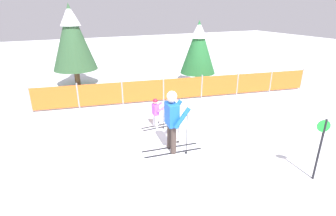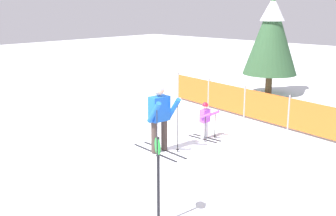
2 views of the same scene
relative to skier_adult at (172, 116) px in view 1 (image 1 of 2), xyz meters
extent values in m
plane|color=white|center=(0.04, -0.17, -1.03)|extent=(60.00, 60.00, 0.00)
cube|color=black|center=(0.00, 0.16, -1.02)|extent=(1.64, 0.24, 0.02)
cube|color=black|center=(-0.04, -0.15, -1.02)|extent=(1.64, 0.24, 0.02)
cylinder|color=#3F332D|center=(0.00, 0.16, -0.62)|extent=(0.16, 0.16, 0.78)
cylinder|color=#3F332D|center=(-0.04, -0.15, -0.62)|extent=(0.16, 0.16, 0.78)
cube|color=blue|center=(-0.02, 0.00, 0.07)|extent=(0.33, 0.51, 0.60)
cylinder|color=blue|center=(0.20, 0.28, 0.06)|extent=(0.47, 0.17, 0.57)
cylinder|color=blue|center=(0.13, -0.32, 0.06)|extent=(0.47, 0.17, 0.57)
sphere|color=#D8AD8C|center=(-0.02, 0.00, 0.52)|extent=(0.26, 0.26, 0.26)
sphere|color=silver|center=(-0.02, 0.00, 0.57)|extent=(0.27, 0.27, 0.27)
cylinder|color=black|center=(0.33, 0.29, -0.43)|extent=(0.02, 0.02, 1.21)
cylinder|color=black|center=(0.33, 0.29, -0.97)|extent=(0.07, 0.07, 0.01)
cylinder|color=black|center=(0.25, -0.35, -0.43)|extent=(0.02, 0.02, 1.21)
cylinder|color=black|center=(0.25, -0.35, -0.97)|extent=(0.07, 0.07, 0.01)
cube|color=black|center=(0.15, 1.68, -1.02)|extent=(0.95, 0.05, 0.02)
cube|color=black|center=(0.15, 1.50, -1.02)|extent=(0.95, 0.05, 0.02)
cylinder|color=silver|center=(0.15, 1.68, -0.79)|extent=(0.09, 0.09, 0.45)
cylinder|color=silver|center=(0.15, 1.50, -0.79)|extent=(0.09, 0.09, 0.45)
cube|color=#B24CD8|center=(0.15, 1.59, -0.39)|extent=(0.16, 0.28, 0.35)
cylinder|color=#B24CD8|center=(0.30, 1.76, -0.33)|extent=(0.35, 0.07, 0.23)
cylinder|color=#B24CD8|center=(0.31, 1.41, -0.33)|extent=(0.35, 0.07, 0.23)
sphere|color=#D8AD8C|center=(0.15, 1.59, -0.13)|extent=(0.15, 0.15, 0.15)
sphere|color=red|center=(0.15, 1.59, -0.10)|extent=(0.16, 0.16, 0.16)
cylinder|color=black|center=(0.32, 1.81, -0.68)|extent=(0.02, 0.02, 0.70)
cylinder|color=black|center=(0.32, 1.81, -0.97)|extent=(0.07, 0.07, 0.01)
cylinder|color=black|center=(0.33, 1.37, -0.68)|extent=(0.02, 0.02, 0.70)
cylinder|color=black|center=(0.33, 1.37, -0.97)|extent=(0.07, 0.07, 0.01)
cylinder|color=gray|center=(-3.62, 4.74, -0.51)|extent=(0.06, 0.06, 1.04)
cylinder|color=gray|center=(-1.93, 4.44, -0.51)|extent=(0.06, 0.06, 1.04)
cylinder|color=gray|center=(-0.25, 4.14, -0.51)|extent=(0.06, 0.06, 1.04)
cylinder|color=gray|center=(1.43, 3.84, -0.51)|extent=(0.06, 0.06, 1.04)
cylinder|color=gray|center=(3.11, 3.53, -0.51)|extent=(0.06, 0.06, 1.04)
cylinder|color=gray|center=(4.79, 3.23, -0.51)|extent=(0.06, 0.06, 1.04)
cylinder|color=gray|center=(6.47, 2.93, -0.51)|extent=(0.06, 0.06, 1.04)
cylinder|color=gray|center=(8.15, 2.63, -0.51)|extent=(0.06, 0.06, 1.04)
cube|color=orange|center=(-2.78, 4.59, -0.51)|extent=(1.69, 0.33, 0.87)
cube|color=orange|center=(-1.09, 4.29, -0.51)|extent=(1.69, 0.33, 0.87)
cube|color=orange|center=(0.59, 3.99, -0.51)|extent=(1.69, 0.33, 0.87)
cube|color=orange|center=(2.27, 3.69, -0.51)|extent=(1.69, 0.33, 0.87)
cube|color=orange|center=(3.95, 3.38, -0.51)|extent=(1.69, 0.33, 0.87)
cube|color=orange|center=(5.63, 3.08, -0.51)|extent=(1.69, 0.33, 0.87)
cube|color=orange|center=(7.31, 2.78, -0.51)|extent=(1.69, 0.33, 0.87)
cylinder|color=#4C3823|center=(-1.56, 7.89, -0.62)|extent=(0.27, 0.27, 0.83)
cone|color=#2F5432|center=(-1.56, 7.89, 1.36)|extent=(2.12, 2.12, 3.11)
cone|color=white|center=(-1.56, 7.89, 2.35)|extent=(0.96, 0.96, 0.93)
cylinder|color=#4C3823|center=(3.93, 5.28, -0.70)|extent=(0.21, 0.21, 0.68)
cone|color=#246832|center=(3.93, 5.28, 0.90)|extent=(1.72, 1.72, 2.52)
cone|color=white|center=(3.93, 5.28, 1.71)|extent=(0.77, 0.77, 0.76)
cylinder|color=black|center=(2.43, -2.54, -0.28)|extent=(0.05, 0.05, 1.51)
cylinder|color=green|center=(2.40, -2.53, 0.32)|extent=(0.25, 0.15, 0.28)
camera|label=1|loc=(-2.79, -5.77, 2.72)|focal=28.00mm
camera|label=2|loc=(6.85, -7.04, 2.51)|focal=45.00mm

